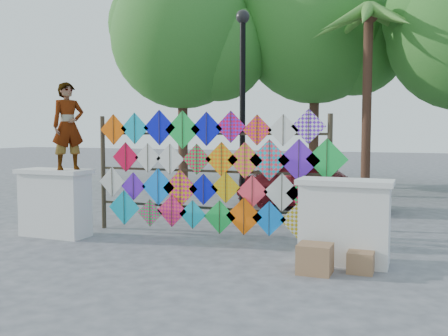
{
  "coord_description": "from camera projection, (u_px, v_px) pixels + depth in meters",
  "views": [
    {
      "loc": [
        3.72,
        -7.77,
        2.01
      ],
      "look_at": [
        0.44,
        0.6,
        1.33
      ],
      "focal_mm": 40.0,
      "sensor_mm": 36.0,
      "label": 1
    }
  ],
  "objects": [
    {
      "name": "tree_mid",
      "position": [
        318.0,
        29.0,
        18.48
      ],
      "size": [
        6.3,
        5.6,
        8.61
      ],
      "color": "#4D2F21",
      "rests_on": "ground"
    },
    {
      "name": "tree_west",
      "position": [
        185.0,
        38.0,
        18.3
      ],
      "size": [
        5.85,
        5.2,
        8.01
      ],
      "color": "#4D2F21",
      "rests_on": "ground"
    },
    {
      "name": "parapet_right",
      "position": [
        344.0,
        221.0,
        7.5
      ],
      "size": [
        1.4,
        0.65,
        1.28
      ],
      "color": "white",
      "rests_on": "ground"
    },
    {
      "name": "sedan",
      "position": [
        313.0,
        184.0,
        12.77
      ],
      "size": [
        3.92,
        1.81,
        1.3
      ],
      "primitive_type": "imported",
      "rotation": [
        0.0,
        0.0,
        1.5
      ],
      "color": "#540E13",
      "rests_on": "ground"
    },
    {
      "name": "cardboard_box_far",
      "position": [
        361.0,
        262.0,
        7.05
      ],
      "size": [
        0.36,
        0.33,
        0.3
      ],
      "primitive_type": "cube",
      "color": "#9C724B",
      "rests_on": "ground"
    },
    {
      "name": "lamppost",
      "position": [
        243.0,
        97.0,
        10.26
      ],
      "size": [
        0.28,
        0.28,
        4.46
      ],
      "color": "black",
      "rests_on": "ground"
    },
    {
      "name": "cardboard_box_near",
      "position": [
        315.0,
        259.0,
        7.02
      ],
      "size": [
        0.47,
        0.42,
        0.42
      ],
      "primitive_type": "cube",
      "color": "#9C724B",
      "rests_on": "ground"
    },
    {
      "name": "vendor_woman",
      "position": [
        68.0,
        126.0,
        9.23
      ],
      "size": [
        0.65,
        0.71,
        1.62
      ],
      "primitive_type": "imported",
      "rotation": [
        0.0,
        0.0,
        0.98
      ],
      "color": "#99999E",
      "rests_on": "parapet_left"
    },
    {
      "name": "kite_rack",
      "position": [
        212.0,
        173.0,
        9.25
      ],
      "size": [
        4.98,
        0.24,
        2.41
      ],
      "color": "#332A1C",
      "rests_on": "ground"
    },
    {
      "name": "palm_tree",
      "position": [
        368.0,
        32.0,
        14.97
      ],
      "size": [
        3.62,
        3.62,
        5.83
      ],
      "color": "#4D2F21",
      "rests_on": "ground"
    },
    {
      "name": "ground",
      "position": [
        188.0,
        246.0,
        8.72
      ],
      "size": [
        80.0,
        80.0,
        0.0
      ],
      "primitive_type": "plane",
      "color": "gray",
      "rests_on": "ground"
    },
    {
      "name": "parapet_left",
      "position": [
        55.0,
        202.0,
        9.47
      ],
      "size": [
        1.4,
        0.65,
        1.28
      ],
      "color": "white",
      "rests_on": "ground"
    }
  ]
}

